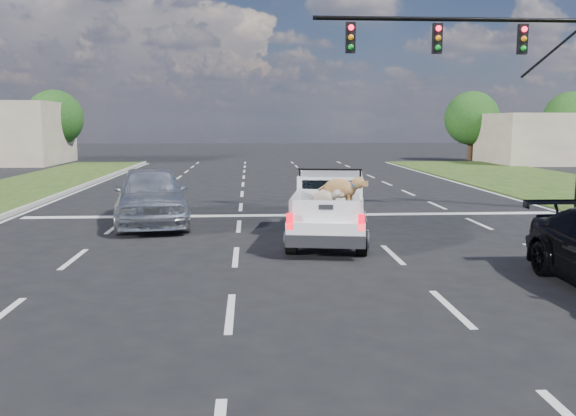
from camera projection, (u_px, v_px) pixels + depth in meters
name	position (u px, v px, depth m)	size (l,w,h in m)	color
ground	(342.00, 311.00, 9.56)	(160.00, 160.00, 0.00)	black
road_markings	(304.00, 235.00, 16.04)	(17.75, 60.00, 0.01)	silver
traffic_signal	(515.00, 67.00, 19.73)	(9.11, 0.31, 7.00)	black
building_right	(571.00, 139.00, 44.29)	(12.00, 7.00, 3.60)	#C4B596
tree_far_c	(55.00, 118.00, 45.66)	(4.20, 4.20, 5.40)	#332114
tree_far_d	(472.00, 118.00, 47.67)	(4.20, 4.20, 5.40)	#332114
tree_far_e	(571.00, 118.00, 48.17)	(4.20, 4.20, 5.40)	#332114
pickup_truck	(330.00, 206.00, 15.38)	(2.47, 4.99, 1.79)	black
silver_sedan	(151.00, 195.00, 17.69)	(2.02, 5.02, 1.71)	silver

